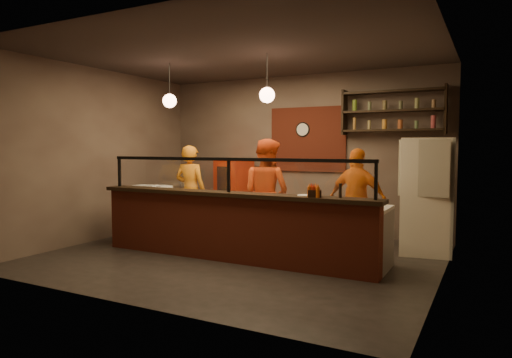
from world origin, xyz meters
The scene contains 29 objects.
floor centered at (0.00, 0.00, 0.00)m, with size 6.00×6.00×0.00m, color black.
ceiling centered at (0.00, 0.00, 3.20)m, with size 6.00×6.00×0.00m, color #382F2B.
wall_back centered at (0.00, 2.50, 1.60)m, with size 6.00×6.00×0.00m, color #6C5C4F.
wall_left centered at (-3.00, 0.00, 1.60)m, with size 5.00×5.00×0.00m, color #6C5C4F.
wall_right centered at (3.00, 0.00, 1.60)m, with size 5.00×5.00×0.00m, color #6C5C4F.
wall_front centered at (0.00, -2.50, 1.60)m, with size 6.00×6.00×0.00m, color #6C5C4F.
brick_patch centered at (0.20, 2.47, 1.90)m, with size 1.60×0.04×1.30m, color maroon.
service_counter centered at (0.00, -0.30, 0.50)m, with size 4.60×0.25×1.00m, color maroon.
counter_ledge centered at (0.00, -0.30, 1.03)m, with size 4.70×0.37×0.06m, color black.
worktop_cabinet centered at (0.00, 0.20, 0.42)m, with size 4.60×0.75×0.85m, color gray.
worktop centered at (0.00, 0.20, 0.88)m, with size 4.60×0.75×0.05m, color white.
sneeze_guard centered at (0.00, -0.30, 1.37)m, with size 4.50×0.05×0.52m.
wall_shelving centered at (1.90, 2.32, 2.40)m, with size 1.84×0.28×0.85m.
wall_clock centered at (0.10, 2.46, 2.10)m, with size 0.30×0.30×0.04m, color black.
pendant_left centered at (-1.50, 0.20, 2.55)m, with size 0.24×0.24×0.77m.
pendant_right centered at (0.40, 0.20, 2.55)m, with size 0.24×0.24×0.77m.
cook_left centered at (-1.65, 1.00, 0.89)m, with size 0.65×0.43×1.78m, color orange.
cook_mid centered at (0.06, 0.88, 0.94)m, with size 0.92×0.71×1.89m, color #CA4013.
cook_right centered at (1.57, 1.22, 0.86)m, with size 1.01×0.42×1.73m, color #D66214.
fridge centered at (2.60, 1.60, 0.94)m, with size 0.79×0.73×1.89m, color #ECE5C8.
red_cooler centered at (-1.35, 2.15, 0.75)m, with size 0.65×0.59×1.51m, color #AD230B.
pizza_dough centered at (0.98, 0.25, 0.91)m, with size 0.55×0.55×0.01m, color #EFE9CB.
prep_tub_a centered at (-2.15, 0.21, 0.97)m, with size 0.29×0.24×0.15m, color white.
prep_tub_b centered at (-1.70, 0.22, 0.98)m, with size 0.31×0.25×0.16m, color silver.
prep_tub_c centered at (-1.91, 0.04, 0.98)m, with size 0.33×0.27×0.17m, color white.
rolling_pin centered at (-1.06, 0.30, 0.93)m, with size 0.06×0.06×0.33m, color yellow.
condiment_caddy centered at (1.40, -0.36, 1.11)m, with size 0.18×0.14×0.10m, color black.
pepper_mill centered at (1.74, -0.27, 1.16)m, with size 0.04×0.04×0.19m, color black.
small_plate centered at (1.22, -0.27, 1.07)m, with size 0.20×0.20×0.01m, color silver.
Camera 1 is at (3.57, -6.22, 1.74)m, focal length 32.00 mm.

